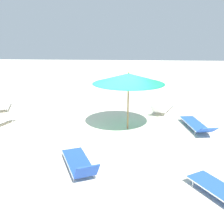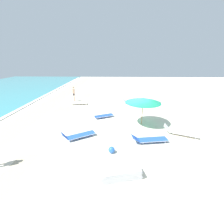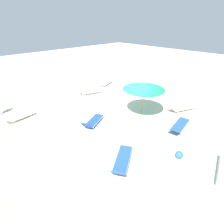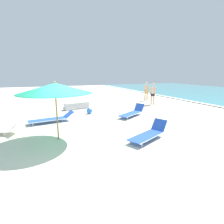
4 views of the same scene
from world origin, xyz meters
name	(u,v)px [view 1 (image 1 of 4)]	position (x,y,z in m)	size (l,w,h in m)	color
ground_plane	(112,136)	(0.00, 0.01, -0.08)	(60.00, 60.00, 0.16)	beige
beach_umbrella	(129,79)	(-0.57, -0.55, 2.00)	(2.73, 2.73, 2.26)	#9E7547
sun_lounger_near_water_left	(80,163)	(0.68, 2.78, 0.22)	(1.39, 2.08, 0.63)	blue
sun_lounger_mid_beach_solo	(163,108)	(-2.24, -2.98, 0.21)	(1.45, 2.33, 0.56)	white
sun_lounger_mid_beach_pair_a	(197,125)	(-3.27, -0.65, 0.21)	(0.94, 2.37, 0.50)	blue
sun_lounger_mid_beach_pair_b	(3,106)	(5.65, -2.74, 0.22)	(1.24, 2.06, 0.62)	white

